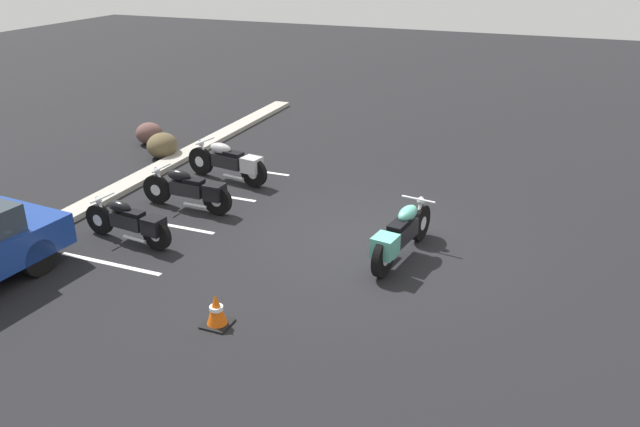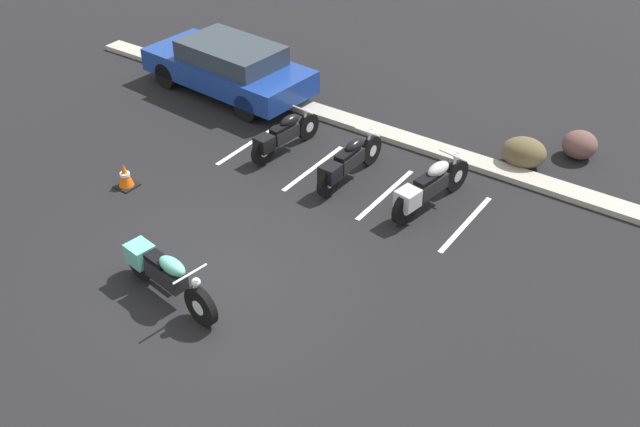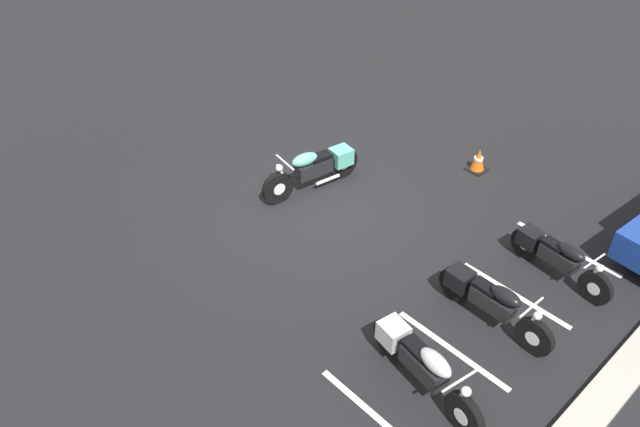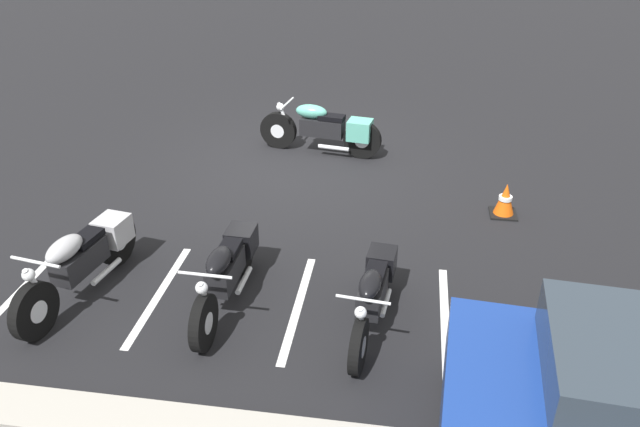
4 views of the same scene
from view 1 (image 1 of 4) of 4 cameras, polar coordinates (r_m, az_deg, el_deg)
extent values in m
plane|color=black|center=(11.64, 4.88, -2.76)|extent=(60.00, 60.00, 0.00)
cylinder|color=black|center=(11.77, 9.17, -0.84)|extent=(0.70, 0.23, 0.69)
cylinder|color=silver|center=(11.77, 9.17, -0.84)|extent=(0.28, 0.17, 0.26)
cylinder|color=black|center=(10.43, 5.80, -4.01)|extent=(0.70, 0.23, 0.69)
cylinder|color=silver|center=(10.43, 5.80, -4.01)|extent=(0.28, 0.17, 0.26)
cube|color=black|center=(10.98, 7.52, -1.70)|extent=(0.82, 0.41, 0.31)
ellipsoid|color=#59B29E|center=(11.04, 8.03, 0.01)|extent=(0.62, 0.36, 0.25)
cube|color=black|center=(10.74, 7.20, -1.05)|extent=(0.49, 0.32, 0.08)
cube|color=#59B29E|center=(10.39, 5.97, -2.98)|extent=(0.47, 0.43, 0.35)
cylinder|color=silver|center=(11.55, 9.02, 0.16)|extent=(0.28, 0.10, 0.55)
cylinder|color=silver|center=(11.40, 8.98, 1.29)|extent=(0.14, 0.64, 0.04)
sphere|color=silver|center=(11.54, 9.21, 1.13)|extent=(0.15, 0.15, 0.15)
cylinder|color=silver|center=(10.95, 6.19, -3.51)|extent=(0.58, 0.16, 0.07)
cylinder|color=black|center=(12.58, -19.51, -0.51)|extent=(0.17, 0.61, 0.60)
cylinder|color=silver|center=(12.58, -19.51, -0.51)|extent=(0.14, 0.24, 0.23)
cylinder|color=black|center=(11.64, -14.71, -1.87)|extent=(0.17, 0.61, 0.60)
cylinder|color=silver|center=(11.64, -14.71, -1.87)|extent=(0.14, 0.24, 0.23)
cube|color=black|center=(12.01, -17.12, -0.61)|extent=(0.33, 0.72, 0.27)
ellipsoid|color=black|center=(12.04, -17.88, 0.63)|extent=(0.29, 0.53, 0.22)
cube|color=black|center=(11.84, -16.69, 0.04)|extent=(0.26, 0.42, 0.07)
cube|color=black|center=(11.60, -14.96, -1.09)|extent=(0.37, 0.40, 0.31)
cylinder|color=silver|center=(12.41, -19.31, 0.39)|extent=(0.08, 0.24, 0.49)
cylinder|color=silver|center=(12.29, -19.28, 1.36)|extent=(0.57, 0.09, 0.03)
sphere|color=silver|center=(12.40, -19.61, 1.14)|extent=(0.13, 0.13, 0.13)
cylinder|color=silver|center=(11.89, -16.60, -2.25)|extent=(0.12, 0.51, 0.06)
cylinder|color=black|center=(13.70, -14.67, 2.16)|extent=(0.14, 0.64, 0.64)
cylinder|color=silver|center=(13.70, -14.67, 2.16)|extent=(0.13, 0.25, 0.24)
cylinder|color=black|center=(12.87, -9.37, 1.22)|extent=(0.14, 0.64, 0.64)
cylinder|color=silver|center=(12.87, -9.37, 1.22)|extent=(0.13, 0.25, 0.24)
cube|color=black|center=(13.19, -11.99, 2.26)|extent=(0.29, 0.74, 0.29)
ellipsoid|color=black|center=(13.21, -12.77, 3.43)|extent=(0.27, 0.55, 0.23)
cube|color=black|center=(13.03, -11.46, 2.95)|extent=(0.25, 0.43, 0.08)
cube|color=black|center=(12.83, -9.61, 1.97)|extent=(0.36, 0.40, 0.33)
cylinder|color=silver|center=(13.54, -14.39, 3.08)|extent=(0.07, 0.25, 0.51)
cylinder|color=silver|center=(13.43, -14.30, 4.05)|extent=(0.60, 0.05, 0.03)
sphere|color=silver|center=(13.53, -14.69, 3.81)|extent=(0.14, 0.14, 0.14)
cylinder|color=silver|center=(13.06, -11.35, 0.74)|extent=(0.08, 0.53, 0.07)
cylinder|color=black|center=(15.21, -10.83, 4.74)|extent=(0.23, 0.68, 0.67)
cylinder|color=silver|center=(15.21, -10.83, 4.74)|extent=(0.17, 0.27, 0.26)
cylinder|color=black|center=(14.25, -6.07, 3.73)|extent=(0.23, 0.68, 0.67)
cylinder|color=silver|center=(14.25, -6.07, 3.73)|extent=(0.17, 0.27, 0.26)
cube|color=black|center=(14.63, -8.41, 4.78)|extent=(0.41, 0.81, 0.31)
ellipsoid|color=#B7B7BC|center=(14.67, -9.09, 5.92)|extent=(0.35, 0.61, 0.24)
cube|color=black|center=(14.46, -7.92, 5.44)|extent=(0.31, 0.48, 0.08)
cube|color=#B7B7BC|center=(14.21, -6.27, 4.46)|extent=(0.43, 0.46, 0.35)
cylinder|color=silver|center=(15.05, -10.56, 5.62)|extent=(0.10, 0.27, 0.54)
cylinder|color=silver|center=(14.93, -10.46, 6.55)|extent=(0.63, 0.14, 0.04)
sphere|color=silver|center=(15.04, -10.82, 6.32)|extent=(0.14, 0.14, 0.14)
cylinder|color=silver|center=(14.48, -7.91, 3.33)|extent=(0.16, 0.56, 0.07)
cylinder|color=black|center=(11.46, -24.47, -3.63)|extent=(0.66, 0.27, 0.64)
cube|color=#A8A399|center=(14.41, -18.81, 1.61)|extent=(18.00, 0.50, 0.12)
ellipsoid|color=brown|center=(16.69, -14.22, 6.06)|extent=(1.11, 1.01, 0.63)
ellipsoid|color=brown|center=(17.93, -15.35, 7.08)|extent=(0.90, 0.90, 0.59)
cube|color=black|center=(9.40, -9.36, -9.92)|extent=(0.40, 0.40, 0.03)
cone|color=#EA590F|center=(9.27, -9.46, -8.66)|extent=(0.32, 0.32, 0.52)
cylinder|color=white|center=(9.26, -9.47, -8.53)|extent=(0.20, 0.20, 0.06)
cube|color=white|center=(11.50, -18.65, -4.36)|extent=(0.10, 2.10, 0.00)
cube|color=white|center=(12.71, -13.74, -1.01)|extent=(0.10, 2.10, 0.00)
cube|color=white|center=(14.03, -9.72, 1.73)|extent=(0.10, 2.10, 0.00)
cube|color=white|center=(15.44, -6.41, 3.99)|extent=(0.10, 2.10, 0.00)
camera|label=2|loc=(17.64, 39.84, 28.91)|focal=42.00mm
camera|label=3|loc=(19.83, -10.70, 30.41)|focal=35.00mm
camera|label=4|loc=(15.24, -37.70, 16.91)|focal=35.00mm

